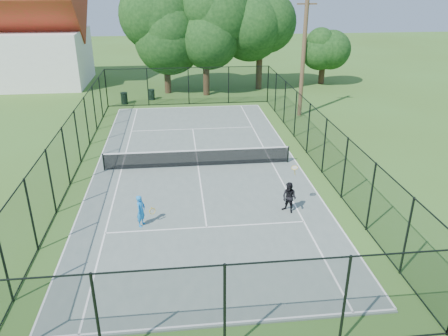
{
  "coord_description": "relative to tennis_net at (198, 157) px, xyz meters",
  "views": [
    {
      "loc": [
        -1.0,
        -21.88,
        9.51
      ],
      "look_at": [
        1.09,
        -3.0,
        1.2
      ],
      "focal_mm": 35.0,
      "sensor_mm": 36.0,
      "label": 1
    }
  ],
  "objects": [
    {
      "name": "trash_bin_left",
      "position": [
        -5.25,
        13.7,
        -0.11
      ],
      "size": [
        0.58,
        0.58,
        0.93
      ],
      "color": "black",
      "rests_on": "ground"
    },
    {
      "name": "tennis_net",
      "position": [
        0.0,
        0.0,
        0.0
      ],
      "size": [
        10.08,
        0.08,
        0.95
      ],
      "color": "black",
      "rests_on": "tennis_court"
    },
    {
      "name": "player_black",
      "position": [
        3.66,
        -5.5,
        0.18
      ],
      "size": [
        0.85,
        0.92,
        2.02
      ],
      "color": "black",
      "rests_on": "tennis_court"
    },
    {
      "name": "tennis_court",
      "position": [
        0.0,
        0.0,
        -0.55
      ],
      "size": [
        11.0,
        24.0,
        0.06
      ],
      "primitive_type": "cube",
      "color": "slate",
      "rests_on": "ground"
    },
    {
      "name": "player_blue",
      "position": [
        -2.66,
        -5.93,
        0.16
      ],
      "size": [
        0.84,
        0.59,
        1.36
      ],
      "color": "#187CCE",
      "rests_on": "tennis_court"
    },
    {
      "name": "trash_bin_right",
      "position": [
        -3.1,
        14.83,
        -0.14
      ],
      "size": [
        0.58,
        0.58,
        0.87
      ],
      "color": "black",
      "rests_on": "ground"
    },
    {
      "name": "tree_near_mid",
      "position": [
        1.65,
        15.97,
        4.83
      ],
      "size": [
        6.71,
        6.71,
        8.78
      ],
      "color": "#332114",
      "rests_on": "ground"
    },
    {
      "name": "tree_near_right",
      "position": [
        6.63,
        17.73,
        4.58
      ],
      "size": [
        5.89,
        5.89,
        8.12
      ],
      "color": "#332114",
      "rests_on": "ground"
    },
    {
      "name": "fence",
      "position": [
        0.0,
        0.0,
        0.92
      ],
      "size": [
        13.1,
        26.1,
        3.0
      ],
      "color": "black",
      "rests_on": "ground"
    },
    {
      "name": "ground",
      "position": [
        0.0,
        0.0,
        -0.58
      ],
      "size": [
        120.0,
        120.0,
        0.0
      ],
      "primitive_type": "plane",
      "color": "#3F6021"
    },
    {
      "name": "tree_far_right",
      "position": [
        13.11,
        19.24,
        2.49
      ],
      "size": [
        3.76,
        3.76,
        4.97
      ],
      "color": "#332114",
      "rests_on": "ground"
    },
    {
      "name": "utility_pole",
      "position": [
        8.13,
        9.0,
        3.8
      ],
      "size": [
        1.4,
        0.3,
        8.64
      ],
      "color": "#4C3823",
      "rests_on": "ground"
    },
    {
      "name": "tree_near_left",
      "position": [
        -1.72,
        17.08,
        4.63
      ],
      "size": [
        6.5,
        6.5,
        8.48
      ],
      "color": "#332114",
      "rests_on": "ground"
    }
  ]
}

